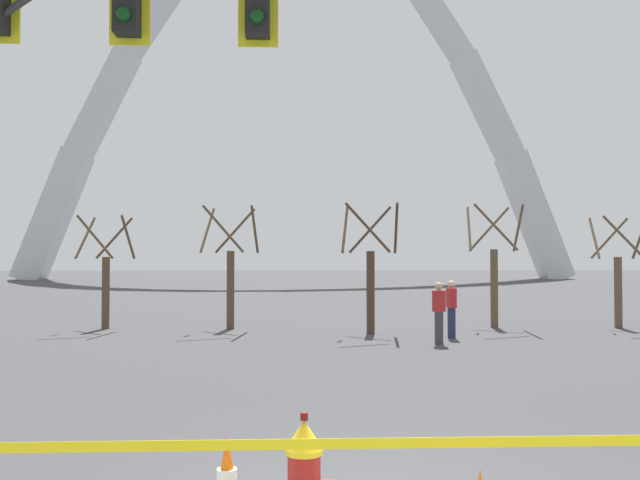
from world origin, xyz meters
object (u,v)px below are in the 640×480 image
traffic_signal_gantry (26,64)px  pedestrian_walking_left (439,312)px  fire_hydrant (304,480)px  monument_arch (297,107)px  pedestrian_standing_center (451,308)px

traffic_signal_gantry → pedestrian_walking_left: 12.38m
fire_hydrant → pedestrian_walking_left: size_ratio=0.62×
monument_arch → pedestrian_walking_left: bearing=-86.7°
monument_arch → pedestrian_standing_center: (3.81, -53.29, -17.75)m
pedestrian_walking_left → fire_hydrant: bearing=-107.4°
fire_hydrant → pedestrian_standing_center: 13.79m
fire_hydrant → pedestrian_walking_left: pedestrian_walking_left is taller
pedestrian_walking_left → pedestrian_standing_center: 1.46m
fire_hydrant → monument_arch: monument_arch is taller
fire_hydrant → pedestrian_standing_center: size_ratio=0.62×
pedestrian_standing_center → traffic_signal_gantry: bearing=-123.0°
fire_hydrant → monument_arch: bearing=89.6°
monument_arch → pedestrian_standing_center: size_ratio=37.46×
pedestrian_standing_center → monument_arch: bearing=94.1°
traffic_signal_gantry → monument_arch: 66.13m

